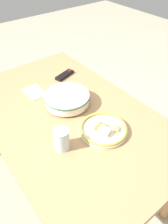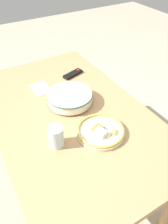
% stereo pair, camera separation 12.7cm
% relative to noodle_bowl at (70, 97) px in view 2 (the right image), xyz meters
% --- Properties ---
extents(ground_plane, '(8.00, 8.00, 0.00)m').
position_rel_noodle_bowl_xyz_m(ground_plane, '(0.07, -0.05, -0.78)').
color(ground_plane, '#B7A88E').
extents(dining_table, '(1.42, 0.87, 0.74)m').
position_rel_noodle_bowl_xyz_m(dining_table, '(0.07, -0.05, -0.13)').
color(dining_table, tan).
rests_on(dining_table, ground_plane).
extents(noodle_bowl, '(0.29, 0.29, 0.07)m').
position_rel_noodle_bowl_xyz_m(noodle_bowl, '(0.00, 0.00, 0.00)').
color(noodle_bowl, silver).
rests_on(noodle_bowl, dining_table).
extents(food_plate, '(0.27, 0.27, 0.05)m').
position_rel_noodle_bowl_xyz_m(food_plate, '(0.32, 0.02, -0.03)').
color(food_plate, beige).
rests_on(food_plate, dining_table).
extents(tv_remote, '(0.10, 0.17, 0.02)m').
position_rel_noodle_bowl_xyz_m(tv_remote, '(-0.29, 0.17, -0.03)').
color(tv_remote, black).
rests_on(tv_remote, dining_table).
extents(drinking_glass, '(0.08, 0.08, 0.12)m').
position_rel_noodle_bowl_xyz_m(drinking_glass, '(0.28, -0.22, 0.02)').
color(drinking_glass, silver).
rests_on(drinking_glass, dining_table).
extents(folded_napkin, '(0.16, 0.11, 0.01)m').
position_rel_noodle_bowl_xyz_m(folded_napkin, '(-0.24, -0.10, -0.04)').
color(folded_napkin, white).
rests_on(folded_napkin, dining_table).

